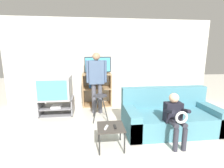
{
  "coord_description": "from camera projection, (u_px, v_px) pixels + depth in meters",
  "views": [
    {
      "loc": [
        -0.58,
        -1.67,
        1.62
      ],
      "look_at": [
        -0.16,
        1.88,
        0.9
      ],
      "focal_mm": 26.0,
      "sensor_mm": 36.0,
      "label": 1
    }
  ],
  "objects": [
    {
      "name": "television_flat",
      "position": [
        98.0,
        66.0,
        4.74
      ],
      "size": [
        0.76,
        0.2,
        0.49
      ],
      "color": "black",
      "rests_on": "media_shelf"
    },
    {
      "name": "person_seated_child",
      "position": [
        175.0,
        115.0,
        2.8
      ],
      "size": [
        0.33,
        0.43,
        0.91
      ],
      "color": "#2D2D38",
      "rests_on": "ground_plane"
    },
    {
      "name": "couch",
      "position": [
        169.0,
        116.0,
        3.42
      ],
      "size": [
        1.92,
        0.95,
        0.84
      ],
      "color": "teal",
      "rests_on": "ground_plane"
    },
    {
      "name": "folding_stool",
      "position": [
        100.0,
        100.0,
        3.84
      ],
      "size": [
        0.37,
        0.43,
        0.61
      ],
      "color": "black",
      "rests_on": "ground_plane"
    },
    {
      "name": "television_main",
      "position": [
        55.0,
        88.0,
        4.14
      ],
      "size": [
        0.78,
        0.67,
        0.57
      ],
      "color": "#B2B2B7",
      "rests_on": "tv_stand"
    },
    {
      "name": "person_standing_adult",
      "position": [
        97.0,
        77.0,
        4.18
      ],
      "size": [
        0.53,
        0.2,
        1.59
      ],
      "color": "#4C4C56",
      "rests_on": "ground_plane"
    },
    {
      "name": "remote_control_black",
      "position": [
        115.0,
        127.0,
        2.69
      ],
      "size": [
        0.04,
        0.14,
        0.02
      ],
      "primitive_type": "cube",
      "rotation": [
        0.0,
        0.0,
        0.02
      ],
      "color": "black",
      "rests_on": "snack_table"
    },
    {
      "name": "media_shelf",
      "position": [
        97.0,
        89.0,
        4.9
      ],
      "size": [
        0.85,
        0.49,
        0.98
      ],
      "color": "#9E7A51",
      "rests_on": "ground_plane"
    },
    {
      "name": "remote_control_white",
      "position": [
        106.0,
        127.0,
        2.66
      ],
      "size": [
        0.08,
        0.15,
        0.02
      ],
      "primitive_type": "cube",
      "rotation": [
        0.0,
        0.0,
        -0.36
      ],
      "color": "silver",
      "rests_on": "snack_table"
    },
    {
      "name": "wall_back",
      "position": [
        111.0,
        62.0,
        5.11
      ],
      "size": [
        6.4,
        0.06,
        2.6
      ],
      "color": "beige",
      "rests_on": "ground_plane"
    },
    {
      "name": "tv_stand",
      "position": [
        57.0,
        106.0,
        4.25
      ],
      "size": [
        0.84,
        0.55,
        0.43
      ],
      "color": "slate",
      "rests_on": "ground_plane"
    },
    {
      "name": "snack_table",
      "position": [
        111.0,
        129.0,
        2.73
      ],
      "size": [
        0.45,
        0.45,
        0.38
      ],
      "color": "#38332D",
      "rests_on": "ground_plane"
    }
  ]
}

